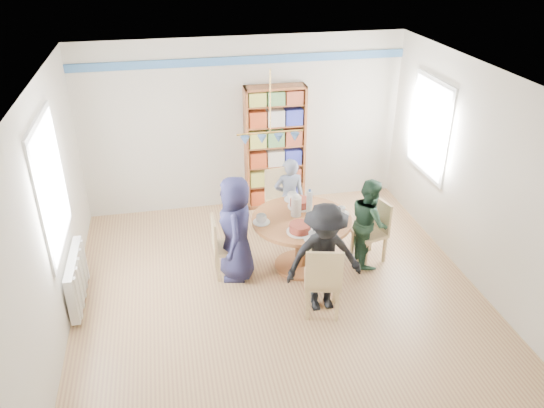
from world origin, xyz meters
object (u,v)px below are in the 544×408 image
object	(u,v)px
dining_table	(301,231)
bookshelf	(275,149)
radiator	(77,278)
chair_right	(374,228)
person_right	(369,222)
person_far	(289,198)
chair_near	(323,279)
person_left	(236,229)
person_near	(324,258)
chair_far	(281,197)
chair_left	(222,244)

from	to	relation	value
dining_table	bookshelf	bearing A→B (deg)	88.80
radiator	chair_right	xyz separation A→B (m)	(3.85, 0.20, 0.13)
person_right	dining_table	bearing A→B (deg)	91.59
person_right	person_far	distance (m)	1.25
chair_near	person_left	xyz separation A→B (m)	(-0.86, 1.00, 0.18)
person_right	person_near	size ratio (longest dim) A/B	0.88
chair_far	bookshelf	bearing A→B (deg)	84.38
chair_left	chair_near	world-z (taller)	chair_near
person_right	bookshelf	xyz separation A→B (m)	(-0.88, 1.89, 0.36)
dining_table	chair_near	size ratio (longest dim) A/B	1.37
chair_near	person_left	size ratio (longest dim) A/B	0.67
chair_left	person_far	bearing A→B (deg)	37.03
chair_left	person_right	world-z (taller)	person_right
dining_table	person_right	world-z (taller)	person_right
person_left	person_right	bearing A→B (deg)	97.98
person_far	radiator	bearing A→B (deg)	21.75
dining_table	chair_near	world-z (taller)	chair_near
person_left	person_near	xyz separation A→B (m)	(0.91, -0.85, -0.01)
bookshelf	chair_near	bearing A→B (deg)	-90.97
chair_far	chair_near	size ratio (longest dim) A/B	1.00
chair_right	chair_near	bearing A→B (deg)	-135.02
radiator	person_right	bearing A→B (deg)	2.28
person_far	person_right	bearing A→B (deg)	136.30
chair_near	person_near	distance (m)	0.24
chair_far	person_left	distance (m)	1.37
radiator	chair_near	xyz separation A→B (m)	(2.82, -0.83, 0.17)
radiator	chair_far	bearing A→B (deg)	24.12
person_right	radiator	bearing A→B (deg)	96.56
chair_left	person_far	distance (m)	1.36
bookshelf	person_right	bearing A→B (deg)	-65.09
chair_left	person_far	size ratio (longest dim) A/B	0.69
person_left	person_near	world-z (taller)	person_left
dining_table	bookshelf	world-z (taller)	bookshelf
chair_right	bookshelf	size ratio (longest dim) A/B	0.44
person_near	bookshelf	distance (m)	2.74
person_near	bookshelf	size ratio (longest dim) A/B	0.70
person_near	chair_right	bearing A→B (deg)	41.95
radiator	person_near	xyz separation A→B (m)	(2.87, -0.68, 0.35)
chair_right	chair_far	xyz separation A→B (m)	(-1.06, 1.05, 0.04)
chair_far	bookshelf	distance (m)	0.92
person_far	person_left	bearing A→B (deg)	45.88
chair_right	chair_far	size ratio (longest dim) A/B	0.91
chair_far	chair_near	world-z (taller)	chair_near
chair_far	person_left	bearing A→B (deg)	-127.36
person_near	chair_near	bearing A→B (deg)	-109.18
chair_far	person_right	size ratio (longest dim) A/B	0.77
dining_table	bookshelf	size ratio (longest dim) A/B	0.66
dining_table	person_left	xyz separation A→B (m)	(-0.87, -0.03, 0.15)
person_left	chair_far	bearing A→B (deg)	151.18
radiator	person_near	bearing A→B (deg)	-13.39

